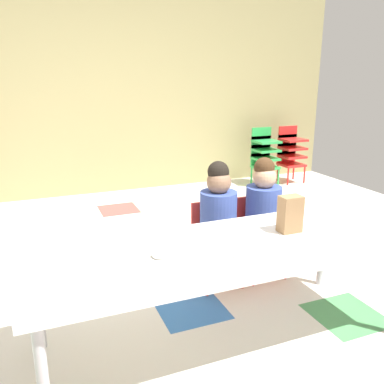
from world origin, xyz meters
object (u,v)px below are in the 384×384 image
Objects in this scene: paper_bag_brown at (290,214)px; paper_plate_center_table at (250,256)px; kid_chair_green_stack at (264,153)px; paper_plate_near_edge at (161,257)px; seated_child_middle_seat at (263,207)px; craft_table at (223,254)px; seated_child_near_camera at (218,213)px; donut_powdered_on_plate at (161,254)px; kid_chair_red_stack at (291,151)px.

paper_plate_center_table is at bearing -150.73° from paper_bag_brown.
kid_chair_green_stack is 3.88m from paper_plate_near_edge.
seated_child_middle_seat is 5.10× the size of paper_plate_near_edge.
seated_child_middle_seat is 1.15× the size of kid_chair_green_stack.
paper_bag_brown is at bearing 5.90° from craft_table.
seated_child_near_camera is 9.09× the size of donut_powdered_on_plate.
kid_chair_green_stack reaches higher than craft_table.
paper_plate_center_table is (-0.39, -0.22, -0.11)m from paper_bag_brown.
kid_chair_green_stack is 7.93× the size of donut_powdered_on_plate.
kid_chair_green_stack is 4.44× the size of paper_plate_center_table.
seated_child_near_camera is 5.10× the size of paper_plate_center_table.
paper_bag_brown is at bearing -119.45° from kid_chair_green_stack.
paper_bag_brown is 1.22× the size of paper_plate_center_table.
seated_child_middle_seat is at bearing 32.32° from paper_plate_near_edge.
donut_powdered_on_plate is at bearing -129.62° from kid_chair_green_stack.
paper_plate_near_edge is (-0.36, -0.01, 0.05)m from craft_table.
donut_powdered_on_plate is (-0.43, 0.16, 0.02)m from paper_plate_center_table.
craft_table is 2.62× the size of kid_chair_green_stack.
donut_powdered_on_plate is (-0.99, -0.62, 0.06)m from seated_child_middle_seat.
craft_table is at bearing 2.36° from paper_plate_near_edge.
kid_chair_red_stack is 4.18m from paper_plate_near_edge.
seated_child_middle_seat is at bearing 32.32° from donut_powdered_on_plate.
paper_plate_center_table is at bearing -19.76° from paper_plate_near_edge.
seated_child_middle_seat is 1.15× the size of kid_chair_red_stack.
donut_powdered_on_plate reaches higher than paper_plate_near_edge.
paper_bag_brown is 0.83m from paper_plate_near_edge.
kid_chair_red_stack is 4.01m from paper_plate_center_table.
kid_chair_green_stack is 3.88m from donut_powdered_on_plate.
paper_plate_near_edge is 0.46m from paper_plate_center_table.
seated_child_near_camera is 0.88m from paper_plate_near_edge.
paper_plate_center_table is (-2.04, -3.14, 0.14)m from kid_chair_green_stack.
seated_child_middle_seat is 5.10× the size of paper_plate_center_table.
kid_chair_green_stack is (1.49, 2.36, -0.10)m from seated_child_middle_seat.
paper_bag_brown is (0.46, 0.05, 0.15)m from craft_table.
paper_bag_brown is 1.22× the size of paper_plate_near_edge.
seated_child_near_camera is at bearing -128.10° from kid_chair_green_stack.
donut_powdered_on_plate is (-0.62, -0.62, 0.06)m from seated_child_near_camera.
paper_bag_brown is at bearing 4.36° from donut_powdered_on_plate.
paper_plate_center_table is at bearing -19.76° from donut_powdered_on_plate.
kid_chair_green_stack is at bearing 60.55° from paper_bag_brown.
craft_table is 2.29× the size of seated_child_near_camera.
donut_powdered_on_plate is at bearing 0.00° from paper_plate_near_edge.
kid_chair_red_stack is 3.64× the size of paper_bag_brown.
craft_table is 3.92m from kid_chair_red_stack.
kid_chair_red_stack is at bearing 45.72° from paper_plate_near_edge.
paper_bag_brown reaches higher than craft_table.
seated_child_near_camera reaches higher than paper_bag_brown.
paper_plate_near_edge is at bearing -129.62° from kid_chair_green_stack.
paper_plate_near_edge is at bearing -134.80° from seated_child_near_camera.
kid_chair_red_stack reaches higher than craft_table.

